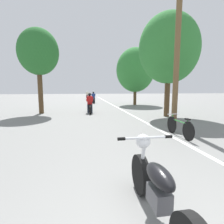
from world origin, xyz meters
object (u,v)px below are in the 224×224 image
at_px(motorcycle_rider_mid, 93,99).
at_px(roadside_tree_right_near, 169,49).
at_px(utility_pole, 177,52).
at_px(roadside_tree_left, 38,52).
at_px(motorcycle_rider_lead, 90,105).
at_px(bicycle_parked, 179,127).
at_px(motorcycle_foreground, 157,189).
at_px(roadside_tree_right_far, 135,70).
at_px(motorcycle_rider_far, 87,96).

bearing_deg(motorcycle_rider_mid, roadside_tree_right_near, -70.66).
distance_m(utility_pole, motorcycle_rider_mid, 14.33).
height_order(roadside_tree_left, motorcycle_rider_lead, roadside_tree_left).
bearing_deg(roadside_tree_right_near, bicycle_parked, -111.34).
distance_m(roadside_tree_left, motorcycle_foreground, 11.99).
xyz_separation_m(roadside_tree_right_far, motorcycle_foreground, (-4.59, -16.11, -3.21)).
bearing_deg(roadside_tree_right_far, bicycle_parked, -99.66).
height_order(roadside_tree_right_far, bicycle_parked, roadside_tree_right_far).
bearing_deg(motorcycle_rider_lead, roadside_tree_right_near, -26.68).
bearing_deg(roadside_tree_right_far, motorcycle_rider_mid, 144.95).
distance_m(utility_pole, motorcycle_rider_far, 23.01).
height_order(roadside_tree_right_near, roadside_tree_left, roadside_tree_right_near).
height_order(roadside_tree_right_far, motorcycle_rider_far, roadside_tree_right_far).
bearing_deg(motorcycle_foreground, utility_pole, 59.25).
bearing_deg(utility_pole, roadside_tree_left, 141.66).
xyz_separation_m(motorcycle_rider_lead, motorcycle_rider_far, (0.25, 17.47, 0.00)).
distance_m(motorcycle_rider_lead, motorcycle_rider_far, 17.47).
relative_size(motorcycle_foreground, bicycle_parked, 1.17).
xyz_separation_m(roadside_tree_left, motorcycle_rider_far, (3.59, 17.13, -3.57)).
height_order(motorcycle_rider_lead, motorcycle_rider_far, motorcycle_rider_lead).
relative_size(roadside_tree_right_far, motorcycle_rider_mid, 2.90).
height_order(utility_pole, roadside_tree_right_near, utility_pole).
height_order(utility_pole, roadside_tree_left, utility_pole).
bearing_deg(bicycle_parked, utility_pole, 67.18).
relative_size(roadside_tree_left, motorcycle_rider_mid, 2.77).
height_order(motorcycle_rider_mid, motorcycle_rider_far, motorcycle_rider_far).
bearing_deg(roadside_tree_left, utility_pole, -38.34).
bearing_deg(motorcycle_rider_mid, roadside_tree_left, -116.37).
distance_m(utility_pole, roadside_tree_right_far, 10.90).
xyz_separation_m(roadside_tree_left, motorcycle_rider_lead, (3.34, -0.34, -3.58)).
bearing_deg(motorcycle_rider_lead, bicycle_parked, -66.77).
height_order(roadside_tree_right_near, roadside_tree_right_far, roadside_tree_right_near).
bearing_deg(utility_pole, motorcycle_rider_far, 98.38).
bearing_deg(roadside_tree_left, motorcycle_rider_lead, -5.83).
relative_size(utility_pole, roadside_tree_left, 1.12).
bearing_deg(roadside_tree_left, roadside_tree_right_near, -18.51).
bearing_deg(motorcycle_foreground, bicycle_parked, 56.11).
distance_m(motorcycle_foreground, bicycle_parked, 4.44).
xyz_separation_m(roadside_tree_right_near, motorcycle_rider_far, (-4.38, 19.80, -3.52)).
bearing_deg(motorcycle_rider_far, utility_pole, -81.62).
bearing_deg(motorcycle_rider_mid, roadside_tree_right_far, -35.05).
relative_size(roadside_tree_right_near, motorcycle_rider_far, 3.05).
bearing_deg(roadside_tree_right_near, motorcycle_rider_far, 102.47).
height_order(motorcycle_foreground, bicycle_parked, motorcycle_foreground).
xyz_separation_m(roadside_tree_right_far, motorcycle_rider_far, (-4.76, 11.80, -3.11)).
bearing_deg(motorcycle_rider_mid, motorcycle_rider_lead, -95.14).
bearing_deg(motorcycle_rider_lead, motorcycle_rider_mid, 84.86).
bearing_deg(motorcycle_foreground, motorcycle_rider_lead, 92.34).
distance_m(roadside_tree_right_far, roadside_tree_left, 9.92).
height_order(utility_pole, motorcycle_rider_far, utility_pole).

